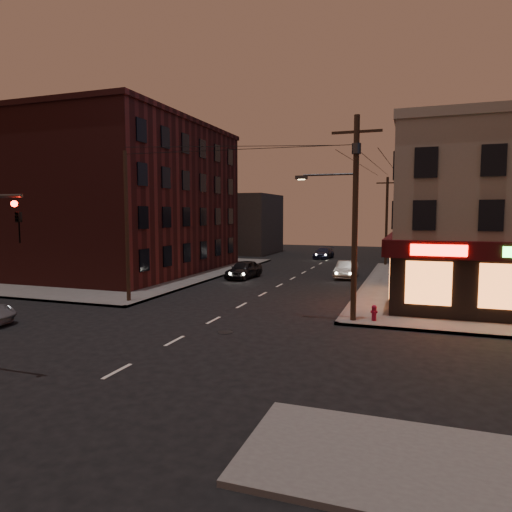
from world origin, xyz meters
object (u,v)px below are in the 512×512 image
at_px(sedan_mid, 346,270).
at_px(sedan_far, 324,253).
at_px(sedan_near, 244,269).
at_px(fire_hydrant, 374,312).

distance_m(sedan_mid, sedan_far, 16.77).
bearing_deg(sedan_mid, sedan_near, -158.31).
bearing_deg(fire_hydrant, sedan_near, 132.70).
relative_size(sedan_mid, fire_hydrant, 5.49).
bearing_deg(sedan_mid, sedan_far, 108.30).
bearing_deg(sedan_mid, fire_hydrant, -76.26).
xyz_separation_m(sedan_far, fire_hydrant, (8.57, -31.75, -0.08)).
xyz_separation_m(sedan_near, sedan_far, (3.12, 19.08, -0.09)).
relative_size(sedan_near, fire_hydrant, 5.62).
relative_size(sedan_near, sedan_far, 0.97).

